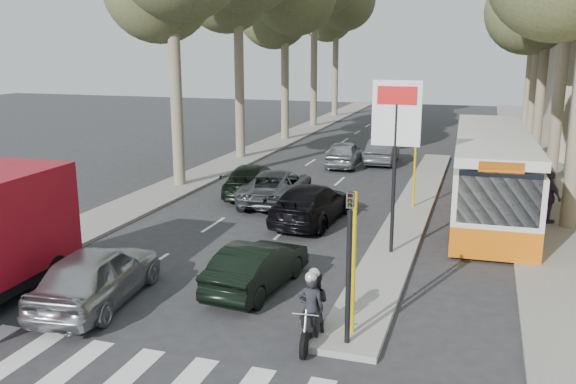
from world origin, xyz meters
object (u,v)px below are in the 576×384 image
(city_bus, at_px, (491,170))
(silver_hatchback, at_px, (97,275))
(dark_hatchback, at_px, (257,266))
(motorcycle, at_px, (312,307))

(city_bus, bearing_deg, silver_hatchback, -129.43)
(silver_hatchback, bearing_deg, dark_hatchback, -155.18)
(dark_hatchback, bearing_deg, city_bus, -114.25)
(city_bus, bearing_deg, dark_hatchback, -122.18)
(silver_hatchback, relative_size, motorcycle, 2.29)
(silver_hatchback, distance_m, motorcycle, 5.89)
(silver_hatchback, height_order, dark_hatchback, silver_hatchback)
(motorcycle, bearing_deg, dark_hatchback, 128.21)
(dark_hatchback, bearing_deg, silver_hatchback, 37.53)
(dark_hatchback, relative_size, city_bus, 0.32)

